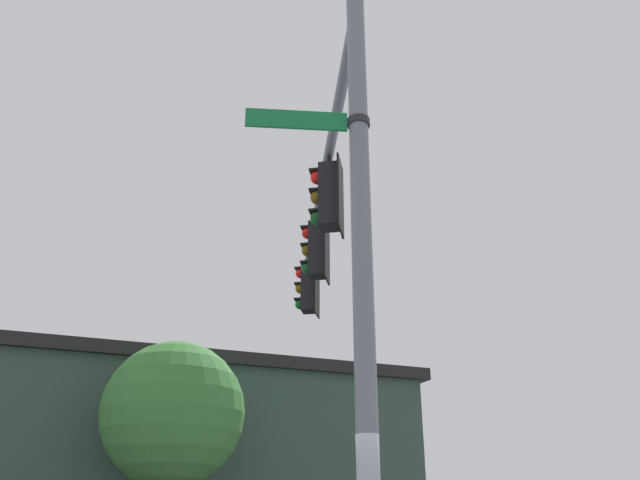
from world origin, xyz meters
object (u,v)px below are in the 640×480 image
Objects in this scene: street_name_sign at (321,121)px; traffic_light_nearest_pole at (328,196)px; traffic_light_mid_inner at (316,250)px; traffic_light_mid_outer at (308,288)px.

traffic_light_nearest_pole is at bearing 7.47° from street_name_sign.
traffic_light_mid_inner is at bearing 10.46° from street_name_sign.
traffic_light_mid_inner is 2.13m from traffic_light_mid_outer.
street_name_sign is (-3.02, -0.40, -0.67)m from traffic_light_nearest_pole.
traffic_light_mid_outer is (4.12, 1.08, 0.00)m from traffic_light_nearest_pole.
traffic_light_mid_inner and traffic_light_mid_outer have the same top height.
traffic_light_mid_outer is (2.06, 0.54, 0.00)m from traffic_light_mid_inner.
traffic_light_mid_outer reaches higher than street_name_sign.
traffic_light_mid_outer is at bearing 14.72° from traffic_light_nearest_pole.
street_name_sign is at bearing -172.53° from traffic_light_nearest_pole.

